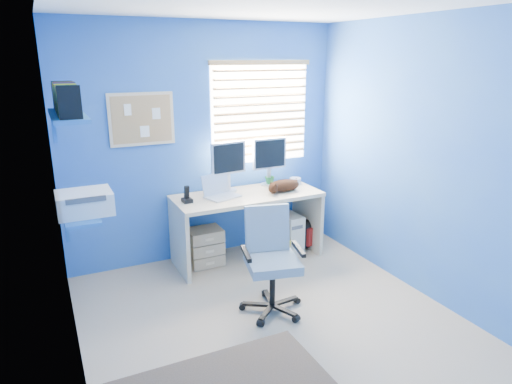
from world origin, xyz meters
name	(u,v)px	position (x,y,z in m)	size (l,w,h in m)	color
floor	(273,322)	(0.00, 0.00, 0.00)	(3.00, 3.20, 0.00)	tan
ceiling	(277,2)	(0.00, 0.00, 2.50)	(3.00, 3.20, 0.00)	white
wall_back	(205,144)	(0.00, 1.60, 1.25)	(3.00, 0.01, 2.50)	blue
wall_front	(439,260)	(0.00, -1.60, 1.25)	(3.00, 0.01, 2.50)	blue
wall_left	(63,206)	(-1.50, 0.00, 1.25)	(0.01, 3.20, 2.50)	blue
wall_right	(423,160)	(1.50, 0.00, 1.25)	(0.01, 3.20, 2.50)	blue
desk	(247,227)	(0.34, 1.26, 0.37)	(1.56, 0.65, 0.74)	tan
laptop	(222,187)	(0.06, 1.26, 0.85)	(0.33, 0.26, 0.22)	silver
monitor_left	(228,167)	(0.20, 1.44, 1.01)	(0.40, 0.12, 0.54)	silver
monitor_right	(269,162)	(0.70, 1.46, 1.01)	(0.40, 0.12, 0.54)	silver
phone	(187,194)	(-0.32, 1.26, 0.82)	(0.09, 0.11, 0.17)	black
mug	(270,181)	(0.71, 1.46, 0.79)	(0.10, 0.09, 0.10)	#125F28
cd_spindle	(295,181)	(1.00, 1.38, 0.78)	(0.13, 0.13, 0.07)	silver
cat	(284,185)	(0.74, 1.18, 0.80)	(0.36, 0.19, 0.13)	black
tower_pc	(287,232)	(0.83, 1.25, 0.23)	(0.19, 0.44, 0.45)	beige
drawer_boxes	(205,246)	(-0.13, 1.31, 0.20)	(0.35, 0.28, 0.41)	tan
yellow_book	(285,249)	(0.69, 1.05, 0.12)	(0.03, 0.17, 0.24)	yellow
backpack	(308,233)	(1.09, 1.21, 0.18)	(0.30, 0.23, 0.35)	black
office_chair	(271,273)	(0.09, 0.22, 0.34)	(0.63, 0.63, 0.90)	black
window_blinds	(261,113)	(0.65, 1.57, 1.55)	(1.15, 0.05, 1.10)	white
corkboard	(142,119)	(-0.65, 1.58, 1.55)	(0.64, 0.02, 0.52)	tan
wall_shelves	(74,153)	(-1.35, 0.75, 1.43)	(0.42, 0.90, 1.05)	#2360AE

